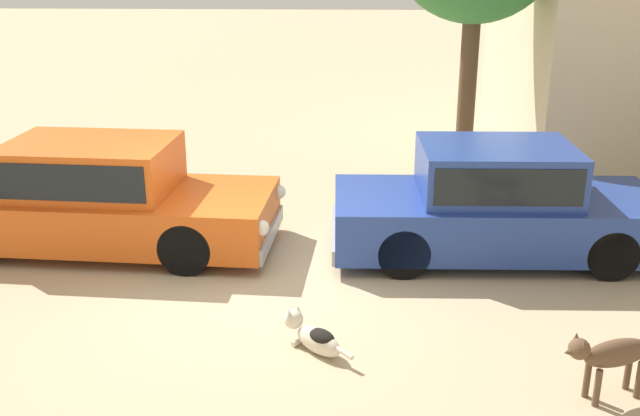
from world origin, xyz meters
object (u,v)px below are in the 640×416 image
object	(u,v)px
stray_dog_spotted	(313,336)
stray_dog_tan	(610,355)
parked_sedan_nearest	(96,196)
parked_sedan_second	(496,202)

from	to	relation	value
stray_dog_spotted	stray_dog_tan	bearing A→B (deg)	-152.88
stray_dog_spotted	stray_dog_tan	world-z (taller)	stray_dog_tan
parked_sedan_nearest	stray_dog_tan	size ratio (longest dim) A/B	4.61
stray_dog_spotted	stray_dog_tan	size ratio (longest dim) A/B	0.74
stray_dog_tan	parked_sedan_second	bearing A→B (deg)	-102.19
parked_sedan_nearest	stray_dog_tan	world-z (taller)	parked_sedan_nearest
parked_sedan_nearest	stray_dog_spotted	distance (m)	4.06
parked_sedan_nearest	stray_dog_spotted	bearing A→B (deg)	-37.88
parked_sedan_second	stray_dog_tan	size ratio (longest dim) A/B	4.13
parked_sedan_nearest	parked_sedan_second	size ratio (longest dim) A/B	1.12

